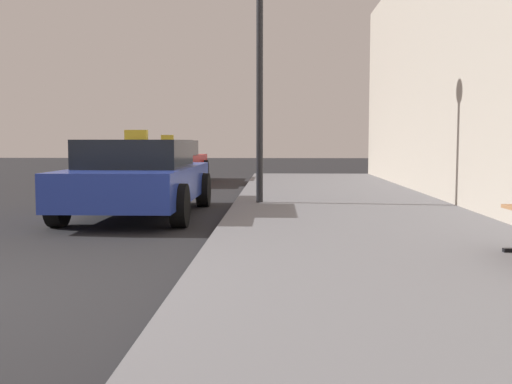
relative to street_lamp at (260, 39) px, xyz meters
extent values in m
cube|color=slate|center=(1.54, -6.32, -2.97)|extent=(4.00, 32.00, 0.15)
cylinder|color=black|center=(0.00, 0.00, -0.95)|extent=(0.12, 0.12, 3.88)
cube|color=#233899|center=(-1.98, -0.80, -2.50)|extent=(1.79, 4.37, 0.55)
cube|color=black|center=(-1.98, -1.02, -2.00)|extent=(1.57, 1.97, 0.45)
cube|color=yellow|center=(-1.98, -1.02, -1.69)|extent=(0.36, 0.14, 0.16)
cylinder|color=black|center=(-2.88, 0.60, -2.72)|extent=(0.22, 0.64, 0.64)
cylinder|color=black|center=(-1.09, 0.60, -2.72)|extent=(0.22, 0.64, 0.64)
cylinder|color=black|center=(-2.88, -2.20, -2.72)|extent=(0.22, 0.64, 0.64)
cylinder|color=black|center=(-1.09, -2.20, -2.72)|extent=(0.22, 0.64, 0.64)
cube|color=red|center=(-2.94, 7.23, -2.50)|extent=(1.79, 4.50, 0.55)
cube|color=black|center=(-2.94, 7.01, -2.00)|extent=(1.57, 2.03, 0.45)
cube|color=yellow|center=(-2.94, 7.01, -1.69)|extent=(0.36, 0.14, 0.16)
cylinder|color=black|center=(-3.84, 8.67, -2.72)|extent=(0.22, 0.64, 0.64)
cylinder|color=black|center=(-2.05, 8.67, -2.72)|extent=(0.22, 0.64, 0.64)
cylinder|color=black|center=(-3.84, 5.79, -2.72)|extent=(0.22, 0.64, 0.64)
cylinder|color=black|center=(-2.05, 5.79, -2.72)|extent=(0.22, 0.64, 0.64)
camera|label=1|loc=(0.32, -10.80, -1.79)|focal=42.33mm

